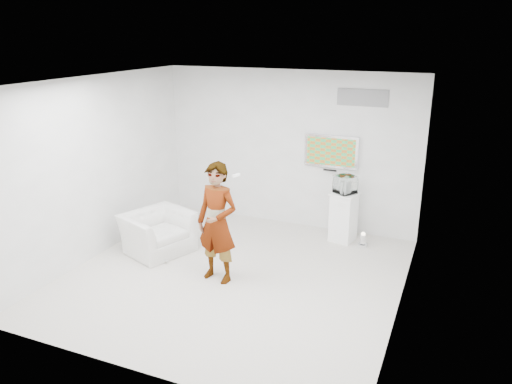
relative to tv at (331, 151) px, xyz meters
The scene contains 10 objects.
room 2.59m from the tv, 109.13° to the right, with size 5.01×5.01×3.00m.
tv is the anchor object (origin of this frame).
logo_decal 1.12m from the tv, ahead, with size 0.90×0.02×0.30m, color gray.
person 2.88m from the tv, 111.61° to the right, with size 0.68×0.44×1.86m, color white.
armchair 3.46m from the tv, 139.37° to the right, with size 1.08×0.94×0.70m, color white.
pedestal 1.22m from the tv, 46.36° to the right, with size 0.44×0.44×0.91m, color white.
floor_uplight 1.71m from the tv, 35.19° to the right, with size 0.17×0.17×0.26m, color white.
vitrine 0.73m from the tv, 46.36° to the right, with size 0.32×0.32×0.32m, color white.
console 0.76m from the tv, 46.36° to the right, with size 0.05×0.16×0.22m, color white.
wii_remote 2.62m from the tv, 107.04° to the right, with size 0.04×0.14×0.04m, color white.
Camera 1 is at (3.05, -6.34, 3.68)m, focal length 35.00 mm.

